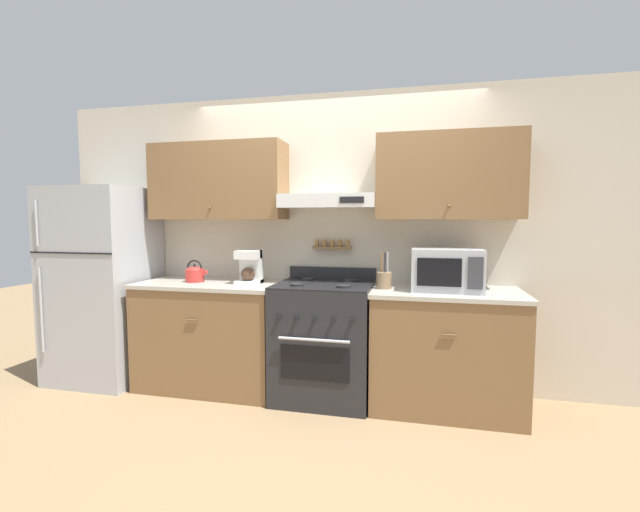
% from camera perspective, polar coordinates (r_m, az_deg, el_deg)
% --- Properties ---
extents(ground_plane, '(16.00, 16.00, 0.00)m').
position_cam_1_polar(ground_plane, '(3.43, -0.70, -20.31)').
color(ground_plane, '#937551').
extents(wall_back, '(5.20, 0.46, 2.55)m').
position_cam_1_polar(wall_back, '(3.74, 1.33, 4.68)').
color(wall_back, beige).
rests_on(wall_back, ground_plane).
extents(counter_left, '(1.23, 0.69, 0.92)m').
position_cam_1_polar(counter_left, '(3.92, -14.09, -10.04)').
color(counter_left, brown).
rests_on(counter_left, ground_plane).
extents(counter_right, '(1.13, 0.69, 0.92)m').
position_cam_1_polar(counter_right, '(3.51, 16.37, -11.82)').
color(counter_right, brown).
rests_on(counter_right, ground_plane).
extents(stove_range, '(0.77, 0.71, 1.04)m').
position_cam_1_polar(stove_range, '(3.57, 0.60, -11.14)').
color(stove_range, '#232326').
rests_on(stove_range, ground_plane).
extents(refrigerator, '(0.80, 0.75, 1.74)m').
position_cam_1_polar(refrigerator, '(4.39, -26.93, -3.37)').
color(refrigerator, '#ADAFB5').
rests_on(refrigerator, ground_plane).
extents(tea_kettle, '(0.21, 0.16, 0.19)m').
position_cam_1_polar(tea_kettle, '(3.87, -16.34, -2.25)').
color(tea_kettle, red).
rests_on(tea_kettle, counter_left).
extents(coffee_maker, '(0.19, 0.20, 0.28)m').
position_cam_1_polar(coffee_maker, '(3.66, -9.34, -1.44)').
color(coffee_maker, white).
rests_on(coffee_maker, counter_left).
extents(microwave, '(0.52, 0.39, 0.32)m').
position_cam_1_polar(microwave, '(3.39, 16.51, -1.75)').
color(microwave, '#ADAFB5').
rests_on(microwave, counter_right).
extents(utensil_crock, '(0.12, 0.12, 0.28)m').
position_cam_1_polar(utensil_crock, '(3.38, 8.54, -3.12)').
color(utensil_crock, '#8E7051').
rests_on(utensil_crock, counter_right).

